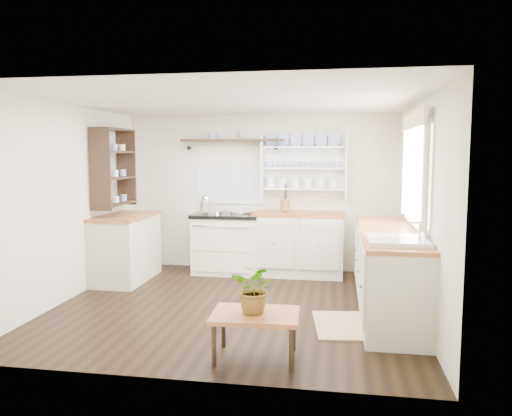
# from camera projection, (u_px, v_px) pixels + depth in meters

# --- Properties ---
(floor) EXTENTS (4.00, 3.80, 0.01)m
(floor) POSITION_uv_depth(u_px,v_px,m) (235.00, 306.00, 5.68)
(floor) COLOR black
(floor) RESTS_ON ground
(wall_back) EXTENTS (4.00, 0.02, 2.30)m
(wall_back) POSITION_uv_depth(u_px,v_px,m) (260.00, 193.00, 7.42)
(wall_back) COLOR silver
(wall_back) RESTS_ON ground
(wall_right) EXTENTS (0.02, 3.80, 2.30)m
(wall_right) POSITION_uv_depth(u_px,v_px,m) (420.00, 209.00, 5.23)
(wall_right) COLOR silver
(wall_right) RESTS_ON ground
(wall_left) EXTENTS (0.02, 3.80, 2.30)m
(wall_left) POSITION_uv_depth(u_px,v_px,m) (68.00, 203.00, 5.88)
(wall_left) COLOR silver
(wall_left) RESTS_ON ground
(ceiling) EXTENTS (4.00, 3.80, 0.01)m
(ceiling) POSITION_uv_depth(u_px,v_px,m) (234.00, 101.00, 5.43)
(ceiling) COLOR white
(ceiling) RESTS_ON wall_back
(window) EXTENTS (0.08, 1.55, 1.22)m
(window) POSITION_uv_depth(u_px,v_px,m) (415.00, 169.00, 5.34)
(window) COLOR white
(window) RESTS_ON wall_right
(aga_cooker) EXTENTS (0.97, 0.68, 0.90)m
(aga_cooker) POSITION_uv_depth(u_px,v_px,m) (227.00, 242.00, 7.25)
(aga_cooker) COLOR white
(aga_cooker) RESTS_ON floor
(back_cabinets) EXTENTS (1.27, 0.63, 0.90)m
(back_cabinets) POSITION_uv_depth(u_px,v_px,m) (299.00, 243.00, 7.10)
(back_cabinets) COLOR beige
(back_cabinets) RESTS_ON floor
(right_cabinets) EXTENTS (0.62, 2.43, 0.90)m
(right_cabinets) POSITION_uv_depth(u_px,v_px,m) (388.00, 270.00, 5.46)
(right_cabinets) COLOR beige
(right_cabinets) RESTS_ON floor
(belfast_sink) EXTENTS (0.55, 0.60, 0.45)m
(belfast_sink) POSITION_uv_depth(u_px,v_px,m) (397.00, 253.00, 4.68)
(belfast_sink) COLOR white
(belfast_sink) RESTS_ON right_cabinets
(left_cabinets) EXTENTS (0.62, 1.13, 0.90)m
(left_cabinets) POSITION_uv_depth(u_px,v_px,m) (126.00, 247.00, 6.79)
(left_cabinets) COLOR beige
(left_cabinets) RESTS_ON floor
(plate_rack) EXTENTS (1.20, 0.22, 0.90)m
(plate_rack) POSITION_uv_depth(u_px,v_px,m) (304.00, 165.00, 7.24)
(plate_rack) COLOR white
(plate_rack) RESTS_ON wall_back
(high_shelf) EXTENTS (1.50, 0.29, 0.16)m
(high_shelf) POSITION_uv_depth(u_px,v_px,m) (232.00, 141.00, 7.28)
(high_shelf) COLOR black
(high_shelf) RESTS_ON wall_back
(left_shelving) EXTENTS (0.28, 0.80, 1.05)m
(left_shelving) POSITION_uv_depth(u_px,v_px,m) (114.00, 167.00, 6.70)
(left_shelving) COLOR black
(left_shelving) RESTS_ON wall_left
(kettle) EXTENTS (0.17, 0.17, 0.21)m
(kettle) POSITION_uv_depth(u_px,v_px,m) (206.00, 202.00, 7.11)
(kettle) COLOR silver
(kettle) RESTS_ON aga_cooker
(utensil_crock) EXTENTS (0.14, 0.14, 0.16)m
(utensil_crock) POSITION_uv_depth(u_px,v_px,m) (285.00, 205.00, 7.16)
(utensil_crock) COLOR brown
(utensil_crock) RESTS_ON back_cabinets
(center_table) EXTENTS (0.75, 0.55, 0.39)m
(center_table) POSITION_uv_depth(u_px,v_px,m) (255.00, 318.00, 4.20)
(center_table) COLOR brown
(center_table) RESTS_ON floor
(potted_plant) EXTENTS (0.46, 0.42, 0.42)m
(potted_plant) POSITION_uv_depth(u_px,v_px,m) (255.00, 288.00, 4.17)
(potted_plant) COLOR #3F7233
(potted_plant) RESTS_ON center_table
(floor_rug) EXTENTS (0.65, 0.91, 0.02)m
(floor_rug) POSITION_uv_depth(u_px,v_px,m) (342.00, 325.00, 5.02)
(floor_rug) COLOR #977B57
(floor_rug) RESTS_ON floor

